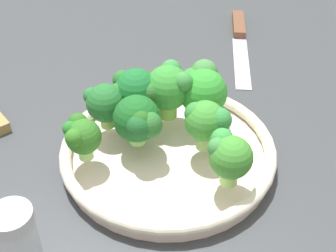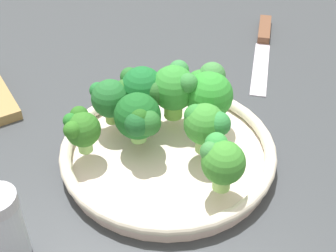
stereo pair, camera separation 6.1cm
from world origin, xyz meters
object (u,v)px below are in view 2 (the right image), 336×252
(broccoli_floret_0, at_px, (81,128))
(broccoli_floret_1, at_px, (208,92))
(broccoli_floret_2, at_px, (112,97))
(broccoli_floret_3, at_px, (143,89))
(bowl, at_px, (168,152))
(broccoli_floret_4, at_px, (205,124))
(broccoli_floret_6, at_px, (221,161))
(broccoli_floret_7, at_px, (139,118))
(knife, at_px, (263,42))
(broccoli_floret_5, at_px, (176,87))
(pepper_shaker, at_px, (4,226))

(broccoli_floret_0, distance_m, broccoli_floret_1, 0.18)
(broccoli_floret_2, height_order, broccoli_floret_3, broccoli_floret_3)
(broccoli_floret_2, relative_size, broccoli_floret_3, 0.87)
(broccoli_floret_2, bearing_deg, bowl, -55.42)
(broccoli_floret_4, distance_m, broccoli_floret_6, 0.07)
(broccoli_floret_7, bearing_deg, knife, 33.42)
(broccoli_floret_5, bearing_deg, pepper_shaker, -152.61)
(broccoli_floret_6, relative_size, broccoli_floret_7, 0.92)
(broccoli_floret_7, relative_size, pepper_shaker, 0.78)
(broccoli_floret_4, xyz_separation_m, broccoli_floret_6, (-0.01, -0.07, -0.00))
(broccoli_floret_5, bearing_deg, broccoli_floret_7, -151.26)
(broccoli_floret_5, relative_size, broccoli_floret_7, 1.10)
(broccoli_floret_1, xyz_separation_m, broccoli_floret_5, (-0.04, 0.02, 0.01))
(knife, bearing_deg, broccoli_floret_2, -155.78)
(broccoli_floret_4, distance_m, broccoli_floret_5, 0.08)
(broccoli_floret_4, relative_size, broccoli_floret_7, 0.97)
(broccoli_floret_2, distance_m, broccoli_floret_7, 0.06)
(broccoli_floret_3, distance_m, broccoli_floret_5, 0.05)
(broccoli_floret_5, distance_m, knife, 0.31)
(broccoli_floret_5, distance_m, pepper_shaker, 0.28)
(broccoli_floret_0, relative_size, broccoli_floret_5, 0.73)
(broccoli_floret_0, xyz_separation_m, broccoli_floret_4, (0.14, -0.06, 0.01))
(broccoli_floret_3, bearing_deg, bowl, -83.08)
(broccoli_floret_3, bearing_deg, broccoli_floret_4, -65.05)
(broccoli_floret_1, height_order, broccoli_floret_6, broccoli_floret_1)
(pepper_shaker, bearing_deg, broccoli_floret_1, 20.86)
(bowl, relative_size, knife, 1.23)
(broccoli_floret_0, xyz_separation_m, pepper_shaker, (-0.11, -0.11, -0.02))
(broccoli_floret_4, bearing_deg, broccoli_floret_6, -99.13)
(broccoli_floret_7, bearing_deg, broccoli_floret_5, 28.74)
(broccoli_floret_0, bearing_deg, broccoli_floret_1, 1.39)
(broccoli_floret_7, xyz_separation_m, pepper_shaker, (-0.18, -0.09, -0.02))
(bowl, distance_m, broccoli_floret_3, 0.09)
(pepper_shaker, bearing_deg, broccoli_floret_4, 10.53)
(broccoli_floret_1, xyz_separation_m, pepper_shaker, (-0.29, -0.11, -0.02))
(broccoli_floret_1, distance_m, broccoli_floret_6, 0.14)
(broccoli_floret_7, height_order, pepper_shaker, broccoli_floret_7)
(broccoli_floret_6, bearing_deg, bowl, 106.28)
(broccoli_floret_4, distance_m, knife, 0.36)
(bowl, height_order, broccoli_floret_0, broccoli_floret_0)
(broccoli_floret_0, distance_m, broccoli_floret_4, 0.16)
(broccoli_floret_0, distance_m, broccoli_floret_2, 0.07)
(broccoli_floret_7, xyz_separation_m, knife, (0.32, 0.21, -0.06))
(broccoli_floret_7, bearing_deg, broccoli_floret_2, 107.13)
(broccoli_floret_1, relative_size, broccoli_floret_4, 1.09)
(broccoli_floret_2, height_order, pepper_shaker, broccoli_floret_2)
(bowl, height_order, broccoli_floret_3, broccoli_floret_3)
(broccoli_floret_1, height_order, broccoli_floret_3, same)
(broccoli_floret_2, bearing_deg, broccoli_floret_6, -64.93)
(broccoli_floret_0, bearing_deg, broccoli_floret_6, -42.85)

